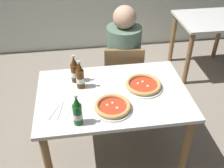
% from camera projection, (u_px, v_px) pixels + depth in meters
% --- Properties ---
extents(ground_plane, '(8.00, 8.00, 0.00)m').
position_uv_depth(ground_plane, '(113.00, 154.00, 2.56)').
color(ground_plane, gray).
extents(dining_table_main, '(1.20, 0.80, 0.75)m').
position_uv_depth(dining_table_main, '(113.00, 104.00, 2.18)').
color(dining_table_main, silver).
rests_on(dining_table_main, ground_plane).
extents(chair_behind_table, '(0.45, 0.45, 0.85)m').
position_uv_depth(chair_behind_table, '(123.00, 75.00, 2.78)').
color(chair_behind_table, olive).
rests_on(chair_behind_table, ground_plane).
extents(diner_seated, '(0.34, 0.34, 1.21)m').
position_uv_depth(diner_seated, '(123.00, 65.00, 2.76)').
color(diner_seated, '#2D3342').
rests_on(diner_seated, ground_plane).
extents(dining_table_background, '(0.80, 0.70, 0.75)m').
position_uv_depth(dining_table_background, '(208.00, 30.00, 3.41)').
color(dining_table_background, silver).
rests_on(dining_table_background, ground_plane).
extents(pizza_margherita_near, '(0.29, 0.29, 0.04)m').
position_uv_depth(pizza_margherita_near, '(113.00, 107.00, 1.95)').
color(pizza_margherita_near, white).
rests_on(pizza_margherita_near, dining_table_main).
extents(pizza_marinara_far, '(0.32, 0.32, 0.04)m').
position_uv_depth(pizza_marinara_far, '(143.00, 85.00, 2.16)').
color(pizza_marinara_far, white).
rests_on(pizza_marinara_far, dining_table_main).
extents(beer_bottle_left, '(0.07, 0.07, 0.25)m').
position_uv_depth(beer_bottle_left, '(77.00, 112.00, 1.78)').
color(beer_bottle_left, '#14591E').
rests_on(beer_bottle_left, dining_table_main).
extents(beer_bottle_center, '(0.07, 0.07, 0.25)m').
position_uv_depth(beer_bottle_center, '(80.00, 76.00, 2.11)').
color(beer_bottle_center, '#512D0F').
rests_on(beer_bottle_center, dining_table_main).
extents(beer_bottle_right, '(0.07, 0.07, 0.25)m').
position_uv_depth(beer_bottle_right, '(75.00, 71.00, 2.18)').
color(beer_bottle_right, '#512D0F').
rests_on(beer_bottle_right, dining_table_main).
extents(napkin_with_cutlery, '(0.23, 0.23, 0.01)m').
position_uv_depth(napkin_with_cutlery, '(57.00, 111.00, 1.93)').
color(napkin_with_cutlery, white).
rests_on(napkin_with_cutlery, dining_table_main).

